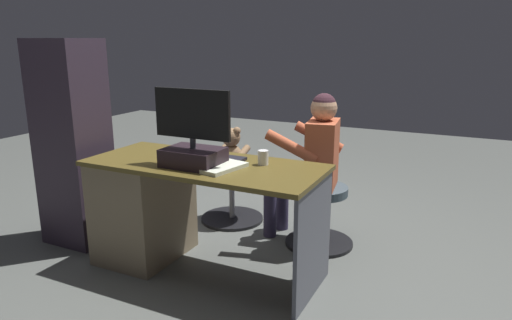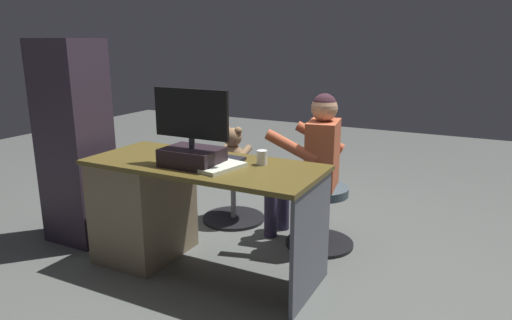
{
  "view_description": "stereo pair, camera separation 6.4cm",
  "coord_description": "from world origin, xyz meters",
  "views": [
    {
      "loc": [
        -1.51,
        2.75,
        1.48
      ],
      "look_at": [
        -0.16,
        -0.02,
        0.67
      ],
      "focal_mm": 32.54,
      "sensor_mm": 36.0,
      "label": 1
    },
    {
      "loc": [
        -1.57,
        2.72,
        1.48
      ],
      "look_at": [
        -0.16,
        -0.02,
        0.67
      ],
      "focal_mm": 32.54,
      "sensor_mm": 36.0,
      "label": 2
    }
  ],
  "objects": [
    {
      "name": "office_chair_teddy",
      "position": [
        0.27,
        -0.44,
        0.25
      ],
      "size": [
        0.52,
        0.52,
        0.45
      ],
      "color": "black",
      "rests_on": "ground_plane"
    },
    {
      "name": "cup",
      "position": [
        -0.35,
        0.26,
        0.77
      ],
      "size": [
        0.06,
        0.06,
        0.09
      ],
      "primitive_type": "cylinder",
      "color": "white",
      "rests_on": "desk"
    },
    {
      "name": "teddy_bear",
      "position": [
        0.27,
        -0.45,
        0.6
      ],
      "size": [
        0.25,
        0.25,
        0.35
      ],
      "color": "#906E4C",
      "rests_on": "office_chair_teddy"
    },
    {
      "name": "person",
      "position": [
        -0.45,
        -0.32,
        0.66
      ],
      "size": [
        0.56,
        0.53,
        1.12
      ],
      "color": "#C45C3A",
      "rests_on": "ground_plane"
    },
    {
      "name": "equipment_rack",
      "position": [
        1.11,
        0.39,
        0.74
      ],
      "size": [
        0.44,
        0.36,
        1.48
      ],
      "primitive_type": "cube",
      "color": "#342936",
      "rests_on": "ground_plane"
    },
    {
      "name": "monitor",
      "position": [
        0.02,
        0.48,
        0.86
      ],
      "size": [
        0.51,
        0.26,
        0.47
      ],
      "color": "black",
      "rests_on": "desk"
    },
    {
      "name": "notebook_binder",
      "position": [
        -0.15,
        0.46,
        0.74
      ],
      "size": [
        0.28,
        0.34,
        0.02
      ],
      "primitive_type": "cube",
      "rotation": [
        0.0,
        0.0,
        -0.2
      ],
      "color": "silver",
      "rests_on": "desk"
    },
    {
      "name": "ground_plane",
      "position": [
        0.0,
        0.0,
        0.0
      ],
      "size": [
        10.0,
        10.0,
        0.0
      ],
      "primitive_type": "plane",
      "color": "#585B57"
    },
    {
      "name": "tv_remote",
      "position": [
        0.23,
        0.43,
        0.74
      ],
      "size": [
        0.08,
        0.16,
        0.02
      ],
      "primitive_type": "cube",
      "rotation": [
        0.0,
        0.0,
        0.28
      ],
      "color": "black",
      "rests_on": "desk"
    },
    {
      "name": "computer_mouse",
      "position": [
        0.31,
        0.27,
        0.75
      ],
      "size": [
        0.06,
        0.1,
        0.04
      ],
      "primitive_type": "ellipsoid",
      "color": "#2F2A21",
      "rests_on": "desk"
    },
    {
      "name": "desk",
      "position": [
        0.39,
        0.39,
        0.39
      ],
      "size": [
        1.5,
        0.64,
        0.73
      ],
      "color": "brown",
      "rests_on": "ground_plane"
    },
    {
      "name": "visitor_chair",
      "position": [
        -0.54,
        -0.31,
        0.25
      ],
      "size": [
        0.5,
        0.5,
        0.45
      ],
      "color": "black",
      "rests_on": "ground_plane"
    },
    {
      "name": "keyboard",
      "position": [
        0.0,
        0.28,
        0.74
      ],
      "size": [
        0.42,
        0.14,
        0.02
      ],
      "primitive_type": "cube",
      "color": "black",
      "rests_on": "desk"
    }
  ]
}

